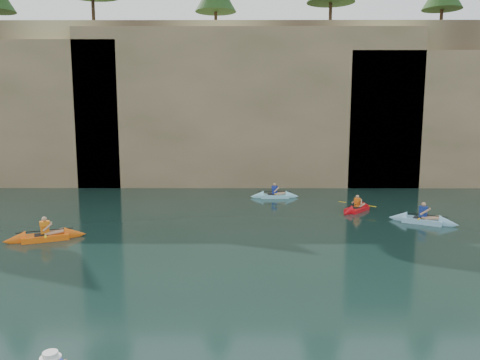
{
  "coord_description": "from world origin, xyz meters",
  "views": [
    {
      "loc": [
        1.56,
        -11.01,
        5.57
      ],
      "look_at": [
        1.49,
        5.7,
        3.0
      ],
      "focal_mm": 35.0,
      "sensor_mm": 36.0,
      "label": 1
    }
  ],
  "objects": [
    {
      "name": "cliff",
      "position": [
        0.0,
        30.0,
        6.0
      ],
      "size": [
        70.0,
        16.0,
        12.0
      ],
      "primitive_type": "cube",
      "color": "tan",
      "rests_on": "ground"
    },
    {
      "name": "sea_cave_center",
      "position": [
        -4.0,
        21.95,
        1.6
      ],
      "size": [
        3.5,
        1.0,
        3.2
      ],
      "primitive_type": "cube",
      "color": "black",
      "rests_on": "ground"
    },
    {
      "name": "kayaker_ltblue_mid",
      "position": [
        3.6,
        17.83,
        0.14
      ],
      "size": [
        3.07,
        2.3,
        1.16
      ],
      "rotation": [
        0.0,
        0.0,
        0.03
      ],
      "color": "#98E8FF",
      "rests_on": "ground"
    },
    {
      "name": "kayaker_orange",
      "position": [
        -6.83,
        8.28,
        0.16
      ],
      "size": [
        3.35,
        2.31,
        1.27
      ],
      "rotation": [
        0.0,
        0.0,
        0.41
      ],
      "color": "orange",
      "rests_on": "ground"
    },
    {
      "name": "cliff_slab_center",
      "position": [
        2.0,
        22.6,
        5.7
      ],
      "size": [
        24.0,
        2.4,
        11.4
      ],
      "primitive_type": "cube",
      "color": "#9E7F60",
      "rests_on": "ground"
    },
    {
      "name": "ground",
      "position": [
        0.0,
        0.0,
        0.0
      ],
      "size": [
        160.0,
        160.0,
        0.0
      ],
      "primitive_type": "plane",
      "color": "black",
      "rests_on": "ground"
    },
    {
      "name": "kayaker_ltblue_near",
      "position": [
        10.41,
        11.31,
        0.16
      ],
      "size": [
        3.21,
        2.34,
        1.29
      ],
      "rotation": [
        0.0,
        0.0,
        -0.54
      ],
      "color": "#8EC9EE",
      "rests_on": "ground"
    },
    {
      "name": "kayaker_red_far",
      "position": [
        7.86,
        14.04,
        0.14
      ],
      "size": [
        2.45,
        2.75,
        1.11
      ],
      "rotation": [
        0.0,
        0.0,
        0.87
      ],
      "color": "red",
      "rests_on": "ground"
    },
    {
      "name": "sea_cave_east",
      "position": [
        10.0,
        21.95,
        2.25
      ],
      "size": [
        5.0,
        1.0,
        4.5
      ],
      "primitive_type": "cube",
      "color": "black",
      "rests_on": "ground"
    }
  ]
}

